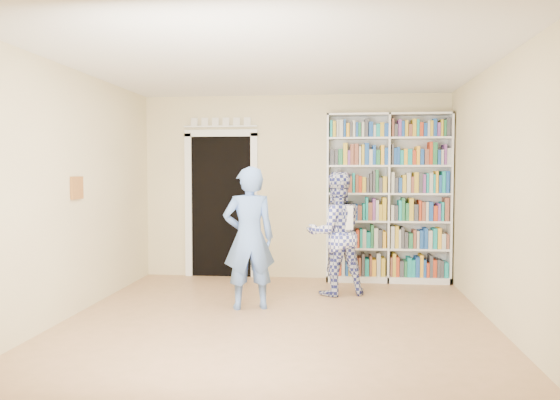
# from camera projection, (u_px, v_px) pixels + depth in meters

# --- Properties ---
(floor) EXTENTS (5.00, 5.00, 0.00)m
(floor) POSITION_uv_depth(u_px,v_px,m) (276.00, 324.00, 5.65)
(floor) COLOR #A1774E
(floor) RESTS_ON ground
(ceiling) EXTENTS (5.00, 5.00, 0.00)m
(ceiling) POSITION_uv_depth(u_px,v_px,m) (276.00, 61.00, 5.51)
(ceiling) COLOR white
(ceiling) RESTS_ON wall_back
(wall_back) EXTENTS (4.50, 0.00, 4.50)m
(wall_back) POSITION_uv_depth(u_px,v_px,m) (295.00, 187.00, 8.06)
(wall_back) COLOR beige
(wall_back) RESTS_ON floor
(wall_left) EXTENTS (0.00, 5.00, 5.00)m
(wall_left) POSITION_uv_depth(u_px,v_px,m) (66.00, 193.00, 5.82)
(wall_left) COLOR beige
(wall_left) RESTS_ON floor
(wall_right) EXTENTS (0.00, 5.00, 5.00)m
(wall_right) POSITION_uv_depth(u_px,v_px,m) (503.00, 195.00, 5.35)
(wall_right) COLOR beige
(wall_right) RESTS_ON floor
(bookshelf) EXTENTS (1.75, 0.33, 2.40)m
(bookshelf) POSITION_uv_depth(u_px,v_px,m) (388.00, 197.00, 7.78)
(bookshelf) COLOR white
(bookshelf) RESTS_ON floor
(doorway) EXTENTS (1.10, 0.08, 2.43)m
(doorway) POSITION_uv_depth(u_px,v_px,m) (221.00, 198.00, 8.17)
(doorway) COLOR black
(doorway) RESTS_ON floor
(wall_art) EXTENTS (0.03, 0.25, 0.25)m
(wall_art) POSITION_uv_depth(u_px,v_px,m) (77.00, 188.00, 6.01)
(wall_art) COLOR brown
(wall_art) RESTS_ON wall_left
(man_blue) EXTENTS (0.68, 0.55, 1.64)m
(man_blue) POSITION_uv_depth(u_px,v_px,m) (249.00, 238.00, 6.25)
(man_blue) COLOR #5D85D0
(man_blue) RESTS_ON floor
(man_plaid) EXTENTS (0.92, 0.81, 1.57)m
(man_plaid) POSITION_uv_depth(u_px,v_px,m) (336.00, 234.00, 6.97)
(man_plaid) COLOR navy
(man_plaid) RESTS_ON floor
(paper_sheet) EXTENTS (0.21, 0.02, 0.30)m
(paper_sheet) POSITION_uv_depth(u_px,v_px,m) (345.00, 218.00, 6.75)
(paper_sheet) COLOR white
(paper_sheet) RESTS_ON man_plaid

